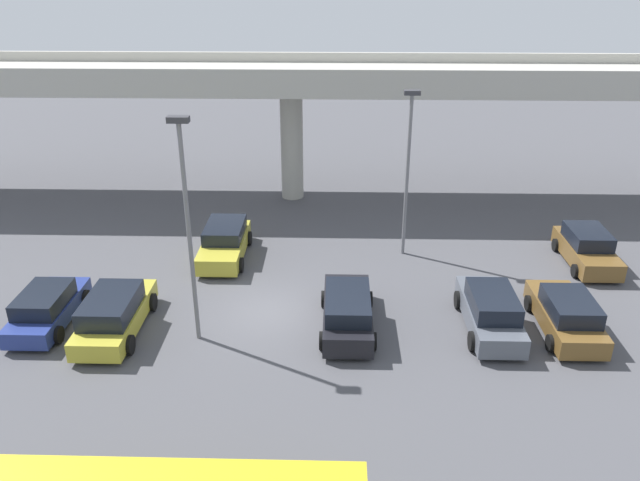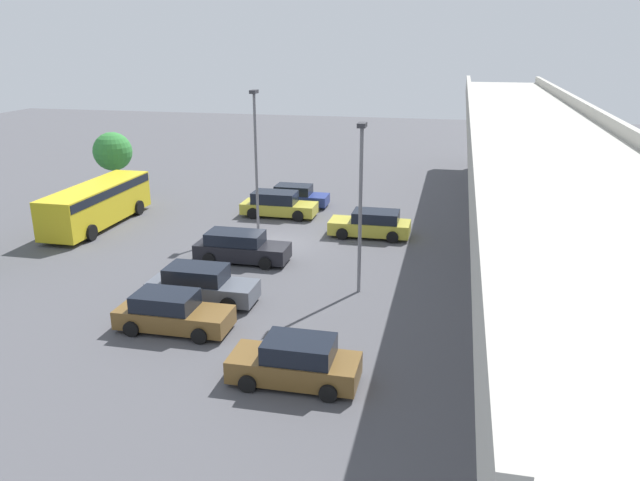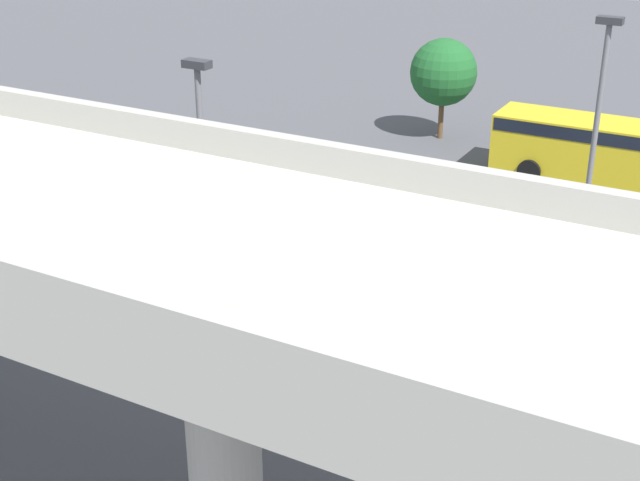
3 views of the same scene
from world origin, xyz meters
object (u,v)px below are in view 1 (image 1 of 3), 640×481
(parked_car_3, at_px, (347,310))
(parked_car_5, at_px, (566,314))
(parked_car_6, at_px, (587,248))
(lamp_post_near_aisle, at_px, (408,162))
(lamp_post_mid_lot, at_px, (187,217))
(parked_car_4, at_px, (490,311))
(parked_car_2, at_px, (225,242))
(parked_car_1, at_px, (114,314))
(parked_car_0, at_px, (47,308))

(parked_car_3, distance_m, parked_car_5, 8.15)
(parked_car_6, distance_m, lamp_post_near_aisle, 9.13)
(parked_car_3, bearing_deg, parked_car_5, -90.03)
(lamp_post_mid_lot, bearing_deg, parked_car_3, 8.54)
(parked_car_4, xyz_separation_m, parked_car_5, (2.81, -0.07, -0.05))
(parked_car_2, bearing_deg, parked_car_3, 43.14)
(parked_car_3, distance_m, parked_car_4, 5.34)
(parked_car_2, xyz_separation_m, parked_car_4, (11.00, -5.97, 0.04))
(parked_car_3, relative_size, lamp_post_near_aisle, 0.63)
(parked_car_1, bearing_deg, lamp_post_near_aisle, -57.98)
(parked_car_3, relative_size, parked_car_5, 1.06)
(parked_car_1, xyz_separation_m, parked_car_4, (14.02, 0.57, 0.00))
(parked_car_0, relative_size, parked_car_6, 1.00)
(parked_car_1, relative_size, parked_car_3, 1.00)
(parked_car_2, bearing_deg, parked_car_1, -24.86)
(parked_car_1, xyz_separation_m, lamp_post_mid_lot, (3.18, -0.33, 4.05))
(parked_car_0, distance_m, parked_car_1, 2.79)
(parked_car_5, bearing_deg, parked_car_2, 66.38)
(parked_car_1, xyz_separation_m, parked_car_3, (8.68, 0.50, -0.01))
(parked_car_3, distance_m, lamp_post_mid_lot, 6.89)
(parked_car_0, relative_size, lamp_post_near_aisle, 0.57)
(parked_car_5, xyz_separation_m, lamp_post_near_aisle, (-5.43, 6.63, 3.80))
(parked_car_1, relative_size, parked_car_5, 1.06)
(parked_car_2, xyz_separation_m, lamp_post_mid_lot, (0.15, -6.86, 4.09))
(lamp_post_near_aisle, relative_size, lamp_post_mid_lot, 0.93)
(parked_car_4, xyz_separation_m, lamp_post_mid_lot, (-10.85, -0.89, 4.05))
(lamp_post_near_aisle, height_order, lamp_post_mid_lot, lamp_post_mid_lot)
(parked_car_0, relative_size, parked_car_2, 0.93)
(parked_car_0, xyz_separation_m, parked_car_3, (11.43, 0.01, 0.06))
(parked_car_0, distance_m, lamp_post_near_aisle, 16.09)
(lamp_post_near_aisle, xyz_separation_m, lamp_post_mid_lot, (-8.22, -7.46, 0.30))
(parked_car_2, bearing_deg, parked_car_0, -43.69)
(parked_car_1, bearing_deg, lamp_post_mid_lot, -95.88)
(parked_car_2, height_order, parked_car_6, parked_car_6)
(parked_car_6, relative_size, lamp_post_near_aisle, 0.57)
(parked_car_0, xyz_separation_m, parked_car_2, (5.77, 6.04, 0.04))
(parked_car_0, relative_size, parked_car_4, 0.91)
(parked_car_5, relative_size, lamp_post_mid_lot, 0.55)
(parked_car_2, height_order, lamp_post_near_aisle, lamp_post_near_aisle)
(parked_car_0, distance_m, parked_car_3, 11.43)
(parked_car_3, bearing_deg, parked_car_2, 43.14)
(parked_car_4, bearing_deg, lamp_post_near_aisle, 21.80)
(parked_car_4, bearing_deg, parked_car_0, 90.26)
(parked_car_6, bearing_deg, parked_car_4, -44.56)
(parked_car_0, xyz_separation_m, lamp_post_near_aisle, (14.14, 6.64, 3.83))
(parked_car_4, distance_m, parked_car_5, 2.81)
(parked_car_5, bearing_deg, parked_car_6, -26.05)
(parked_car_4, height_order, lamp_post_mid_lot, lamp_post_mid_lot)
(parked_car_1, height_order, parked_car_5, parked_car_1)
(parked_car_2, distance_m, parked_car_6, 16.64)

